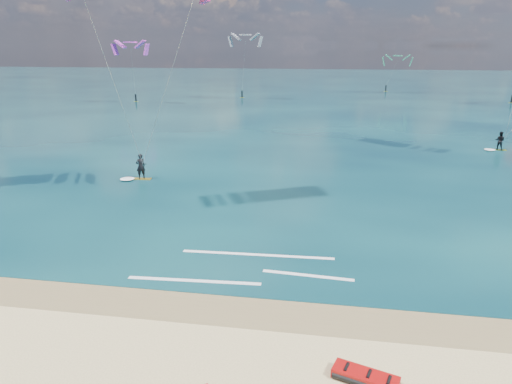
% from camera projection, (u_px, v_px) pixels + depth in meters
% --- Properties ---
extents(ground, '(320.00, 320.00, 0.00)m').
position_uv_depth(ground, '(282.00, 137.00, 53.43)').
color(ground, tan).
rests_on(ground, ground).
extents(wet_sand_strip, '(320.00, 2.40, 0.01)m').
position_uv_depth(wet_sand_strip, '(189.00, 306.00, 18.63)').
color(wet_sand_strip, brown).
rests_on(wet_sand_strip, ground).
extents(sea, '(320.00, 200.00, 0.04)m').
position_uv_depth(sea, '(308.00, 88.00, 113.62)').
color(sea, '#082430').
rests_on(sea, ground).
extents(packed_kite_mid, '(2.45, 1.66, 0.37)m').
position_uv_depth(packed_kite_mid, '(365.00, 381.00, 14.45)').
color(packed_kite_mid, '#B20D0C').
rests_on(packed_kite_mid, ground).
extents(kitesurfer_main, '(11.03, 9.78, 16.74)m').
position_uv_depth(kitesurfer_main, '(138.00, 69.00, 30.06)').
color(kitesurfer_main, yellow).
rests_on(kitesurfer_main, sea).
extents(shoreline_foam, '(10.23, 3.64, 0.01)m').
position_uv_depth(shoreline_foam, '(249.00, 268.00, 21.76)').
color(shoreline_foam, white).
rests_on(shoreline_foam, ground).
extents(distant_kites, '(75.83, 30.44, 12.14)m').
position_uv_depth(distant_kites, '(315.00, 73.00, 86.53)').
color(distant_kites, '#369472').
rests_on(distant_kites, ground).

